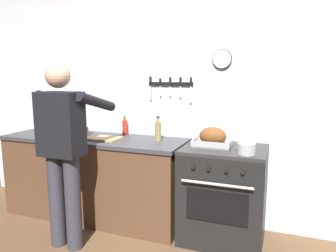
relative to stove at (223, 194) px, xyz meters
name	(u,v)px	position (x,y,z in m)	size (l,w,h in m)	color
wall_back	(211,101)	(-0.22, 0.36, 0.85)	(6.00, 0.13, 2.60)	silver
counter_block	(95,177)	(-1.42, 0.00, 0.00)	(2.03, 0.65, 0.90)	brown
stove	(223,194)	(0.00, 0.00, 0.00)	(0.76, 0.67, 0.90)	black
person_cook	(63,145)	(-1.32, -0.61, 0.50)	(0.51, 0.63, 1.66)	#383842
roasting_pan	(213,138)	(-0.12, 0.01, 0.53)	(0.35, 0.26, 0.18)	#B7B7BC
saucepan	(246,149)	(0.21, -0.18, 0.50)	(0.15, 0.15, 0.09)	#B7B7BC
cutting_board	(103,138)	(-1.26, -0.07, 0.46)	(0.36, 0.24, 0.02)	tan
bottle_hot_sauce	(125,127)	(-1.17, 0.25, 0.54)	(0.06, 0.06, 0.21)	red
bottle_wine_red	(77,123)	(-1.67, 0.05, 0.58)	(0.08, 0.08, 0.31)	#47141E
bottle_vinegar	(158,131)	(-0.69, 0.06, 0.55)	(0.06, 0.06, 0.25)	#997F4C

